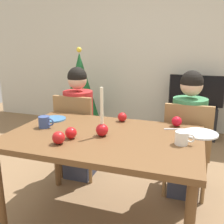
% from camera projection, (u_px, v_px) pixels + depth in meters
% --- Properties ---
extents(ground_plane, '(7.68, 7.68, 0.00)m').
position_uv_depth(ground_plane, '(104.00, 222.00, 2.05)').
color(ground_plane, brown).
extents(back_wall, '(6.40, 0.10, 2.60)m').
position_uv_depth(back_wall, '(159.00, 49.00, 4.09)').
color(back_wall, beige).
rests_on(back_wall, ground).
extents(dining_table, '(1.40, 0.90, 0.75)m').
position_uv_depth(dining_table, '(103.00, 145.00, 1.87)').
color(dining_table, brown).
rests_on(dining_table, ground).
extents(chair_left, '(0.40, 0.40, 0.90)m').
position_uv_depth(chair_left, '(78.00, 132.00, 2.63)').
color(chair_left, olive).
rests_on(chair_left, ground).
extents(chair_right, '(0.40, 0.40, 0.90)m').
position_uv_depth(chair_right, '(187.00, 144.00, 2.29)').
color(chair_right, olive).
rests_on(chair_right, ground).
extents(person_left_child, '(0.30, 0.30, 1.17)m').
position_uv_depth(person_left_child, '(79.00, 125.00, 2.64)').
color(person_left_child, '#33384C').
rests_on(person_left_child, ground).
extents(person_right_child, '(0.30, 0.30, 1.17)m').
position_uv_depth(person_right_child, '(187.00, 137.00, 2.31)').
color(person_right_child, '#33384C').
rests_on(person_right_child, ground).
extents(tv_stand, '(0.64, 0.40, 0.48)m').
position_uv_depth(tv_stand, '(194.00, 121.00, 3.90)').
color(tv_stand, black).
rests_on(tv_stand, ground).
extents(tv, '(0.79, 0.05, 0.46)m').
position_uv_depth(tv, '(196.00, 91.00, 3.78)').
color(tv, black).
rests_on(tv, tv_stand).
extents(christmas_tree, '(0.63, 0.63, 1.34)m').
position_uv_depth(christmas_tree, '(80.00, 89.00, 3.97)').
color(christmas_tree, brown).
rests_on(christmas_tree, ground).
extents(candle_centerpiece, '(0.09, 0.09, 0.35)m').
position_uv_depth(candle_centerpiece, '(102.00, 126.00, 1.81)').
color(candle_centerpiece, red).
rests_on(candle_centerpiece, dining_table).
extents(plate_left, '(0.20, 0.20, 0.01)m').
position_uv_depth(plate_left, '(54.00, 119.00, 2.22)').
color(plate_left, teal).
rests_on(plate_left, dining_table).
extents(plate_right, '(0.25, 0.25, 0.01)m').
position_uv_depth(plate_right, '(200.00, 134.00, 1.86)').
color(plate_right, silver).
rests_on(plate_right, dining_table).
extents(mug_left, '(0.13, 0.09, 0.09)m').
position_uv_depth(mug_left, '(45.00, 122.00, 2.00)').
color(mug_left, '#33477F').
rests_on(mug_left, dining_table).
extents(mug_right, '(0.13, 0.09, 0.09)m').
position_uv_depth(mug_right, '(182.00, 138.00, 1.66)').
color(mug_right, white).
rests_on(mug_right, dining_table).
extents(fork_right, '(0.18, 0.07, 0.01)m').
position_uv_depth(fork_right, '(176.00, 129.00, 1.96)').
color(fork_right, silver).
rests_on(fork_right, dining_table).
extents(apple_near_candle, '(0.08, 0.08, 0.08)m').
position_uv_depth(apple_near_candle, '(177.00, 121.00, 2.03)').
color(apple_near_candle, red).
rests_on(apple_near_candle, dining_table).
extents(apple_by_left_plate, '(0.09, 0.09, 0.09)m').
position_uv_depth(apple_by_left_plate, '(59.00, 138.00, 1.67)').
color(apple_by_left_plate, '#B11819').
rests_on(apple_by_left_plate, dining_table).
extents(apple_by_right_mug, '(0.08, 0.08, 0.08)m').
position_uv_depth(apple_by_right_mug, '(71.00, 133.00, 1.77)').
color(apple_by_right_mug, red).
rests_on(apple_by_right_mug, dining_table).
extents(apple_far_edge, '(0.08, 0.08, 0.08)m').
position_uv_depth(apple_far_edge, '(122.00, 117.00, 2.16)').
color(apple_far_edge, '#AD1517').
rests_on(apple_far_edge, dining_table).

